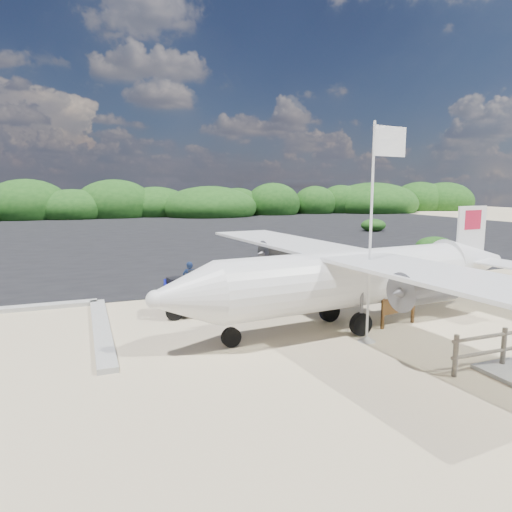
{
  "coord_description": "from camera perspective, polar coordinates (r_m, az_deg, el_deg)",
  "views": [
    {
      "loc": [
        -4.9,
        -12.72,
        4.36
      ],
      "look_at": [
        1.63,
        4.28,
        1.59
      ],
      "focal_mm": 32.0,
      "sensor_mm": 36.0,
      "label": 1
    }
  ],
  "objects": [
    {
      "name": "flagpole",
      "position": [
        13.59,
        13.64,
        -10.31
      ],
      "size": [
        1.29,
        0.71,
        6.1
      ],
      "primitive_type": null,
      "rotation": [
        0.0,
        0.0,
        0.17
      ],
      "color": "white",
      "rests_on": "ground"
    },
    {
      "name": "asphalt_apron",
      "position": [
        43.22,
        -14.41,
        2.59
      ],
      "size": [
        90.0,
        50.0,
        0.04
      ],
      "primitive_type": null,
      "color": "#B2B2B2",
      "rests_on": "ground"
    },
    {
      "name": "crew_b",
      "position": [
        16.74,
        4.35,
        -3.09
      ],
      "size": [
        1.06,
        0.9,
        1.92
      ],
      "primitive_type": "imported",
      "rotation": [
        0.0,
        0.0,
        2.94
      ],
      "color": "#122146",
      "rests_on": "ground"
    },
    {
      "name": "crew_c",
      "position": [
        15.79,
        -1.0,
        -4.48
      ],
      "size": [
        0.98,
        0.65,
        1.55
      ],
      "primitive_type": "imported",
      "rotation": [
        0.0,
        0.0,
        3.47
      ],
      "color": "#122146",
      "rests_on": "ground"
    },
    {
      "name": "vegetation_band",
      "position": [
        68.04,
        -16.9,
        4.61
      ],
      "size": [
        124.0,
        8.0,
        4.4
      ],
      "primitive_type": null,
      "color": "#B2B2B2",
      "rests_on": "ground"
    },
    {
      "name": "aircraft_large",
      "position": [
        43.8,
        0.69,
        2.94
      ],
      "size": [
        16.98,
        16.98,
        4.69
      ],
      "primitive_type": null,
      "rotation": [
        0.0,
        0.0,
        3.23
      ],
      "color": "#B2B2B2",
      "rests_on": "ground"
    },
    {
      "name": "signboard",
      "position": [
        15.29,
        17.26,
        -8.32
      ],
      "size": [
        1.52,
        0.38,
        1.25
      ],
      "primitive_type": null,
      "rotation": [
        0.0,
        0.0,
        0.16
      ],
      "color": "brown",
      "rests_on": "ground"
    },
    {
      "name": "ground",
      "position": [
        14.31,
        0.05,
        -9.08
      ],
      "size": [
        160.0,
        160.0,
        0.0
      ],
      "primitive_type": "plane",
      "color": "beige"
    },
    {
      "name": "crew_a",
      "position": [
        18.09,
        -8.3,
        -2.99
      ],
      "size": [
        0.63,
        0.52,
        1.48
      ],
      "primitive_type": "imported",
      "rotation": [
        0.0,
        0.0,
        2.79
      ],
      "color": "#122146",
      "rests_on": "ground"
    },
    {
      "name": "baggage_cart",
      "position": [
        16.04,
        -6.72,
        -7.18
      ],
      "size": [
        2.92,
        1.91,
        1.37
      ],
      "primitive_type": null,
      "rotation": [
        0.0,
        0.0,
        -0.13
      ],
      "color": "#0D12C4",
      "rests_on": "ground"
    }
  ]
}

